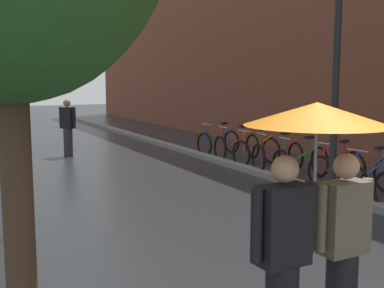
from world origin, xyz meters
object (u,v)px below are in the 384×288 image
Objects in this scene: parked_bicycle_3 at (301,162)px; couple_under_umbrella at (315,189)px; parked_bicycle_2 at (337,168)px; pedestrian_walking_midground at (68,126)px; parked_bicycle_1 at (371,178)px; parked_bicycle_7 at (218,142)px; parked_bicycle_5 at (257,151)px; parked_bicycle_4 at (277,156)px; parked_bicycle_6 at (237,146)px; street_lamp_post at (336,60)px.

couple_under_umbrella is (-4.55, -5.64, 1.00)m from parked_bicycle_3.
pedestrian_walking_midground is at bearing 122.26° from parked_bicycle_2.
parked_bicycle_2 is (0.12, 1.03, 0.00)m from parked_bicycle_1.
parked_bicycle_7 is at bearing 91.11° from parked_bicycle_2.
couple_under_umbrella is at bearing -121.70° from parked_bicycle_5.
parked_bicycle_1 is at bearing -89.84° from parked_bicycle_4.
parked_bicycle_1 is 0.98× the size of parked_bicycle_4.
parked_bicycle_5 and parked_bicycle_7 have the same top height.
pedestrian_walking_midground is at bearing 125.43° from parked_bicycle_3.
pedestrian_walking_midground is (-3.98, 4.63, 0.51)m from parked_bicycle_4.
pedestrian_walking_midground is at bearing 137.16° from parked_bicycle_5.
couple_under_umbrella reaches higher than parked_bicycle_7.
parked_bicycle_5 is 0.56× the size of couple_under_umbrella.
parked_bicycle_1 and parked_bicycle_6 have the same top height.
street_lamp_post is (3.34, 3.35, 1.17)m from couple_under_umbrella.
parked_bicycle_5 is 5.49m from pedestrian_walking_midground.
parked_bicycle_6 is 9.70m from couple_under_umbrella.
pedestrian_walking_midground is (-3.94, 5.54, 0.51)m from parked_bicycle_3.
parked_bicycle_1 is 2.92m from parked_bicycle_4.
parked_bicycle_5 is 1.99m from parked_bicycle_7.
pedestrian_walking_midground is at bearing 117.86° from parked_bicycle_1.
parked_bicycle_4 is at bearing 68.67° from street_lamp_post.
street_lamp_post reaches higher than parked_bicycle_4.
parked_bicycle_4 is (-0.01, 2.92, 0.00)m from parked_bicycle_1.
parked_bicycle_1 and parked_bicycle_2 have the same top height.
street_lamp_post reaches higher than parked_bicycle_7.
street_lamp_post reaches higher than parked_bicycle_3.
parked_bicycle_2 is at bearing -80.25° from parked_bicycle_3.
parked_bicycle_4 is 0.91m from parked_bicycle_5.
parked_bicycle_7 is 4.40m from pedestrian_walking_midground.
parked_bicycle_3 is at bearing 51.10° from couple_under_umbrella.
street_lamp_post is (-1.21, -2.29, 2.17)m from parked_bicycle_3.
parked_bicycle_5 is at bearing 92.15° from parked_bicycle_2.
parked_bicycle_5 is (0.06, 1.83, 0.00)m from parked_bicycle_3.
street_lamp_post is 2.63× the size of pedestrian_walking_midground.
parked_bicycle_2 is 0.71× the size of pedestrian_walking_midground.
couple_under_umbrella is (-4.63, -9.47, 1.00)m from parked_bicycle_7.
couple_under_umbrella is at bearing -128.90° from parked_bicycle_3.
parked_bicycle_3 is 0.99× the size of parked_bicycle_7.
parked_bicycle_4 is 1.04× the size of parked_bicycle_6.
parked_bicycle_6 is at bearing 75.84° from street_lamp_post.
parked_bicycle_1 is at bearing -90.27° from parked_bicycle_7.
parked_bicycle_4 is 1.00× the size of parked_bicycle_7.
parked_bicycle_4 is at bearing -91.11° from parked_bicycle_6.
parked_bicycle_1 is 4.82m from parked_bicycle_6.
parked_bicycle_3 is 0.70× the size of pedestrian_walking_midground.
couple_under_umbrella reaches higher than parked_bicycle_4.
pedestrian_walking_midground is at bearing 130.71° from parked_bicycle_4.
parked_bicycle_5 is at bearing -90.34° from parked_bicycle_7.
parked_bicycle_2 is at bearing 44.73° from couple_under_umbrella.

